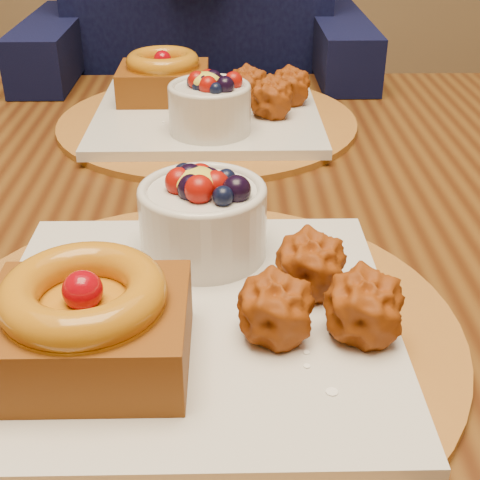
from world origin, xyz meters
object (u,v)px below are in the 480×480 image
object	(u,v)px
dining_table	(205,266)
place_setting_far	(204,105)
place_setting_near	(187,297)
chair_far	(213,186)

from	to	relation	value
dining_table	place_setting_far	distance (m)	0.24
dining_table	place_setting_far	size ratio (longest dim) A/B	4.21
place_setting_near	chair_far	distance (m)	0.93
place_setting_far	place_setting_near	bearing A→B (deg)	-90.07
place_setting_near	chair_far	bearing A→B (deg)	90.12
place_setting_near	chair_far	world-z (taller)	place_setting_near
place_setting_near	place_setting_far	world-z (taller)	place_setting_near
dining_table	chair_far	distance (m)	0.69
chair_far	dining_table	bearing A→B (deg)	-102.38
chair_far	place_setting_near	bearing A→B (deg)	-102.74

